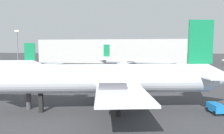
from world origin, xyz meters
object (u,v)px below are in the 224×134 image
object	(u,v)px
airplane_at_gate	(109,78)
light_mast_left	(17,45)
airplane_far_left	(134,61)
jet_bridge	(0,74)
baggage_cart	(216,108)

from	to	relation	value
airplane_at_gate	light_mast_left	world-z (taller)	light_mast_left
airplane_at_gate	airplane_far_left	size ratio (longest dim) A/B	1.09
jet_bridge	light_mast_left	world-z (taller)	light_mast_left
airplane_at_gate	baggage_cart	world-z (taller)	airplane_at_gate
jet_bridge	baggage_cart	world-z (taller)	jet_bridge
airplane_at_gate	jet_bridge	distance (m)	15.18
airplane_at_gate	jet_bridge	size ratio (longest dim) A/B	1.84
airplane_far_left	jet_bridge	bearing A→B (deg)	-88.53
airplane_far_left	light_mast_left	bearing A→B (deg)	-178.34
airplane_far_left	jet_bridge	size ratio (longest dim) A/B	1.69
jet_bridge	light_mast_left	distance (m)	86.76
airplane_far_left	light_mast_left	distance (m)	64.10
airplane_far_left	baggage_cart	bearing A→B (deg)	-59.32
jet_bridge	baggage_cart	size ratio (longest dim) A/B	7.37
jet_bridge	light_mast_left	size ratio (longest dim) A/B	1.11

